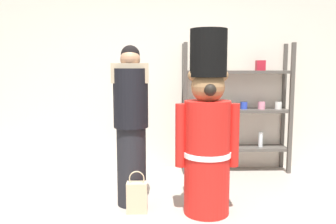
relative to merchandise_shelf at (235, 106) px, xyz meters
name	(u,v)px	position (x,y,z in m)	size (l,w,h in m)	color
back_wall	(168,77)	(-0.92, 0.22, 0.39)	(6.40, 0.12, 2.60)	silver
merchandise_shelf	(235,106)	(0.00, 0.00, 0.00)	(1.48, 0.35, 1.77)	#4C4742
teddy_bear_guard	(207,132)	(-0.58, -1.44, -0.09)	(0.62, 0.47, 1.80)	red
person_shopper	(131,125)	(-1.34, -1.20, -0.05)	(0.37, 0.36, 1.67)	black
shopping_bag	(137,197)	(-1.28, -1.42, -0.75)	(0.20, 0.12, 0.43)	#C1AD89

